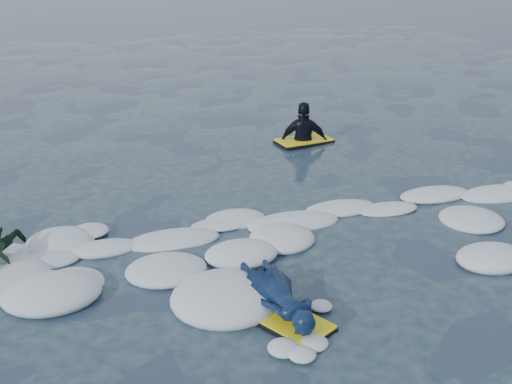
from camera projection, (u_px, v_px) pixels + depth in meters
ground at (197, 292)px, 7.58m from camera, size 120.00×120.00×0.00m
foam_band at (180, 253)px, 8.50m from camera, size 12.00×3.10×0.30m
prone_woman_unit at (281, 298)px, 7.07m from camera, size 0.96×1.58×0.38m
waiting_rider_unit at (304, 143)px, 13.01m from camera, size 1.21×0.79×1.70m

